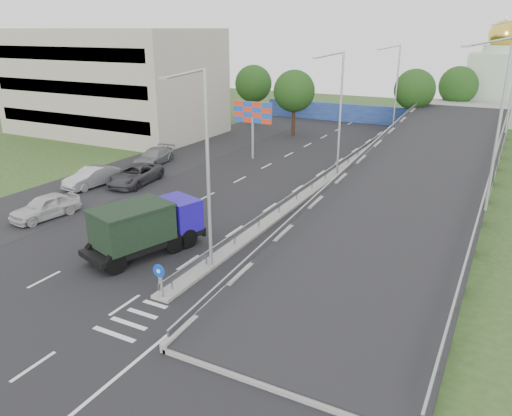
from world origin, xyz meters
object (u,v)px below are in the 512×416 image
Objects in this scene: lamp_post_near at (205,162)px; church at (496,83)px; billboard at (253,116)px; parked_car_b at (92,177)px; sign_bollard at (160,280)px; lamp_post_mid at (338,108)px; parked_car_d at (154,157)px; lamp_post_far at (395,85)px; parked_car_c at (135,175)px; dump_truck at (146,226)px; parked_car_a at (45,207)px.

church reaches higher than lamp_post_near.
billboard is 16.13m from parked_car_b.
sign_bollard is 6.12m from lamp_post_near.
lamp_post_near and lamp_post_mid have the same top height.
parked_car_d is at bearing 129.41° from sign_bollard.
lamp_post_far is (0.00, 20.00, 0.00)m from lamp_post_mid.
parked_car_b is at bearing -97.78° from parked_car_d.
lamp_post_far is (0.11, 43.83, 4.77)m from sign_bollard.
billboard is at bearing 61.82° from parked_car_c.
lamp_post_mid is 20.00m from lamp_post_far.
lamp_post_far is at bearing 63.16° from billboard.
dump_truck is (-13.95, -53.99, -3.66)m from church.
parked_car_a is at bearing -63.23° from parked_car_b.
parked_car_a is 0.84× the size of parked_car_c.
dump_truck reaches higher than sign_bollard.
lamp_post_far is 41.42m from parked_car_a.
billboard is 22.71m from dump_truck.
dump_truck is 19.94m from parked_car_d.
parked_car_b is (-16.16, -32.11, -5.02)m from lamp_post_far.
church reaches higher than lamp_post_mid.
lamp_post_far is at bearing 69.61° from parked_car_b.
lamp_post_mid is 0.73× the size of church.
church is 2.89× the size of parked_car_b.
lamp_post_near is 2.00× the size of parked_car_d.
billboard reaches higher than sign_bollard.
billboard is 0.99× the size of parked_car_c.
church is 57.97m from parked_car_a.
parked_car_b is (-2.49, 6.67, -0.01)m from parked_car_a.
parked_car_d is at bearing -138.82° from billboard.
lamp_post_near is at bearing -90.00° from lamp_post_mid.
billboard is at bearing 69.77° from parked_car_b.
lamp_post_mid is (0.11, 23.83, 4.77)m from sign_bollard.
lamp_post_far reaches higher than billboard.
parked_car_b is at bearing -147.93° from parked_car_c.
dump_truck is (-4.06, -19.99, -4.16)m from lamp_post_mid.
parked_car_a is at bearing -126.07° from lamp_post_mid.
parked_car_b is at bearing 118.85° from parked_car_a.
parked_car_a is (-4.57, -20.78, -3.39)m from billboard.
lamp_post_far reaches higher than sign_bollard.
lamp_post_far is 2.16× the size of parked_car_a.
lamp_post_mid is 2.00× the size of parked_car_d.
lamp_post_mid reaches higher than dump_truck.
lamp_post_far reaches higher than dump_truck.
lamp_post_near is 23.19m from parked_car_d.
parked_car_c is (2.60, 2.17, -0.01)m from parked_car_b.
lamp_post_mid is at bearing -106.22° from church.
lamp_post_near is at bearing 3.29° from parked_car_a.
lamp_post_near is at bearing -67.51° from billboard.
lamp_post_near reaches higher than sign_bollard.
parked_car_b is at bearing 153.97° from lamp_post_near.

